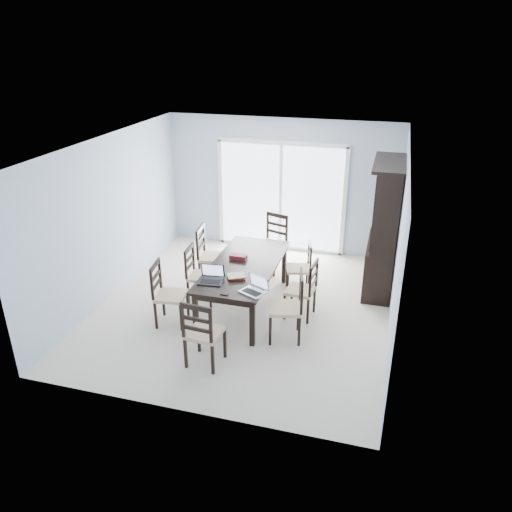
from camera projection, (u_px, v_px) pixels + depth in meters
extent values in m
plane|color=#ECE4CA|center=(245.00, 307.00, 8.02)|extent=(5.00, 5.00, 0.00)
plane|color=white|center=(243.00, 145.00, 6.94)|extent=(5.00, 5.00, 0.00)
cube|color=#A7B6C8|center=(281.00, 186.00, 9.67)|extent=(4.50, 0.02, 2.60)
cube|color=#A7B6C8|center=(110.00, 218.00, 8.03)|extent=(0.02, 5.00, 2.60)
cube|color=#A7B6C8|center=(398.00, 247.00, 6.93)|extent=(0.02, 5.00, 2.60)
cube|color=gray|center=(290.00, 232.00, 11.11)|extent=(4.50, 2.00, 0.10)
cube|color=#99999E|center=(300.00, 194.00, 11.74)|extent=(4.50, 0.06, 1.10)
cube|color=black|center=(244.00, 266.00, 7.71)|extent=(1.00, 2.20, 0.04)
cube|color=black|center=(244.00, 269.00, 7.74)|extent=(0.88, 2.08, 0.10)
cube|color=black|center=(196.00, 316.00, 7.10)|extent=(0.07, 0.07, 0.69)
cube|color=black|center=(252.00, 324.00, 6.89)|extent=(0.07, 0.07, 0.69)
cube|color=black|center=(238.00, 259.00, 8.85)|extent=(0.07, 0.07, 0.69)
cube|color=black|center=(284.00, 265.00, 8.65)|extent=(0.07, 0.07, 0.69)
cube|color=black|center=(379.00, 265.00, 8.44)|extent=(0.45, 1.30, 0.85)
cube|color=black|center=(388.00, 205.00, 7.99)|extent=(0.38, 1.30, 1.30)
cube|color=black|center=(391.00, 163.00, 7.72)|extent=(0.50, 1.38, 0.05)
cube|color=black|center=(374.00, 212.00, 7.67)|extent=(0.02, 0.36, 1.18)
cube|color=black|center=(375.00, 204.00, 8.04)|extent=(0.02, 0.36, 1.18)
cube|color=black|center=(377.00, 196.00, 8.41)|extent=(0.02, 0.36, 1.18)
cube|color=silver|center=(281.00, 199.00, 9.76)|extent=(2.40, 0.02, 2.10)
cube|color=white|center=(282.00, 143.00, 9.30)|extent=(2.52, 0.05, 0.08)
cube|color=white|center=(281.00, 199.00, 9.75)|extent=(0.06, 0.05, 2.10)
cube|color=white|center=(280.00, 247.00, 10.17)|extent=(2.52, 0.05, 0.05)
cube|color=black|center=(164.00, 303.00, 7.69)|extent=(0.04, 0.04, 0.44)
cube|color=black|center=(156.00, 316.00, 7.34)|extent=(0.04, 0.04, 0.44)
cube|color=black|center=(188.00, 305.00, 7.64)|extent=(0.04, 0.04, 0.44)
cube|color=black|center=(181.00, 318.00, 7.29)|extent=(0.04, 0.04, 0.44)
cube|color=tan|center=(171.00, 296.00, 7.39)|extent=(0.48, 0.48, 0.05)
cube|color=black|center=(196.00, 283.00, 8.31)|extent=(0.04, 0.04, 0.42)
cube|color=black|center=(188.00, 293.00, 7.98)|extent=(0.04, 0.04, 0.42)
cube|color=black|center=(217.00, 285.00, 8.24)|extent=(0.04, 0.04, 0.42)
cube|color=black|center=(210.00, 296.00, 7.91)|extent=(0.04, 0.04, 0.42)
cube|color=tan|center=(202.00, 276.00, 8.01)|extent=(0.43, 0.43, 0.05)
cube|color=black|center=(206.00, 265.00, 8.91)|extent=(0.04, 0.04, 0.46)
cube|color=black|center=(200.00, 275.00, 8.55)|extent=(0.04, 0.04, 0.46)
cube|color=black|center=(228.00, 267.00, 8.85)|extent=(0.04, 0.04, 0.46)
cube|color=black|center=(223.00, 277.00, 8.48)|extent=(0.04, 0.04, 0.46)
cube|color=tan|center=(214.00, 257.00, 8.59)|extent=(0.49, 0.49, 0.05)
cube|color=black|center=(299.00, 332.00, 6.93)|extent=(0.04, 0.04, 0.46)
cube|color=black|center=(298.00, 317.00, 7.30)|extent=(0.04, 0.04, 0.46)
cube|color=black|center=(270.00, 331.00, 6.95)|extent=(0.04, 0.04, 0.46)
cube|color=black|center=(271.00, 316.00, 7.31)|extent=(0.04, 0.04, 0.46)
cube|color=tan|center=(285.00, 308.00, 7.02)|extent=(0.53, 0.53, 0.05)
cube|color=black|center=(308.00, 312.00, 7.47)|extent=(0.04, 0.04, 0.42)
cube|color=black|center=(314.00, 300.00, 7.78)|extent=(0.04, 0.04, 0.42)
cube|color=black|center=(284.00, 307.00, 7.59)|extent=(0.04, 0.04, 0.42)
cube|color=black|center=(292.00, 296.00, 7.90)|extent=(0.04, 0.04, 0.42)
cube|color=tan|center=(300.00, 290.00, 7.59)|extent=(0.45, 0.45, 0.05)
cube|color=black|center=(309.00, 285.00, 8.27)|extent=(0.04, 0.04, 0.39)
cube|color=black|center=(307.00, 276.00, 8.59)|extent=(0.04, 0.04, 0.39)
cube|color=black|center=(288.00, 285.00, 8.28)|extent=(0.04, 0.04, 0.39)
cube|color=black|center=(287.00, 276.00, 8.59)|extent=(0.04, 0.04, 0.39)
cube|color=tan|center=(298.00, 269.00, 8.34)|extent=(0.47, 0.47, 0.05)
cube|color=black|center=(186.00, 353.00, 6.48)|extent=(0.04, 0.04, 0.44)
cube|color=black|center=(213.00, 360.00, 6.36)|extent=(0.04, 0.04, 0.44)
cube|color=black|center=(199.00, 338.00, 6.81)|extent=(0.04, 0.04, 0.44)
cube|color=black|center=(225.00, 343.00, 6.69)|extent=(0.04, 0.04, 0.44)
cube|color=tan|center=(205.00, 333.00, 6.48)|extent=(0.46, 0.46, 0.05)
cube|color=black|center=(286.00, 257.00, 9.23)|extent=(0.05, 0.05, 0.46)
cube|color=black|center=(267.00, 252.00, 9.43)|extent=(0.05, 0.05, 0.46)
cube|color=black|center=(274.00, 265.00, 8.92)|extent=(0.05, 0.05, 0.46)
cube|color=black|center=(255.00, 259.00, 9.13)|extent=(0.05, 0.05, 0.46)
cube|color=tan|center=(271.00, 245.00, 9.07)|extent=(0.56, 0.56, 0.05)
cube|color=black|center=(211.00, 282.00, 7.15)|extent=(0.37, 0.28, 0.02)
cube|color=silver|center=(210.00, 274.00, 7.10)|extent=(0.31, 0.08, 0.18)
cube|color=#B5B5B7|center=(252.00, 292.00, 6.86)|extent=(0.41, 0.36, 0.02)
cube|color=silver|center=(252.00, 285.00, 6.82)|extent=(0.29, 0.16, 0.18)
cube|color=maroon|center=(236.00, 277.00, 7.29)|extent=(0.29, 0.26, 0.03)
cube|color=gold|center=(236.00, 275.00, 7.28)|extent=(0.33, 0.30, 0.01)
cube|color=black|center=(224.00, 294.00, 6.82)|extent=(0.12, 0.06, 0.01)
cube|color=#501020|center=(238.00, 257.00, 7.89)|extent=(0.27, 0.14, 0.07)
cube|color=brown|center=(272.00, 210.00, 11.05)|extent=(1.98, 1.84, 0.84)
cube|color=gray|center=(272.00, 191.00, 10.86)|extent=(2.03, 1.89, 0.06)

